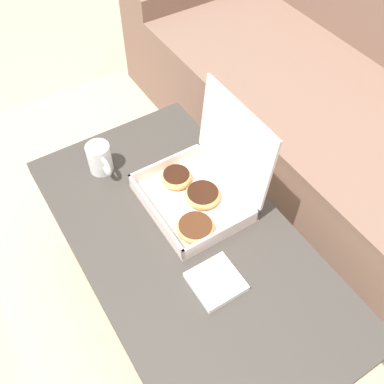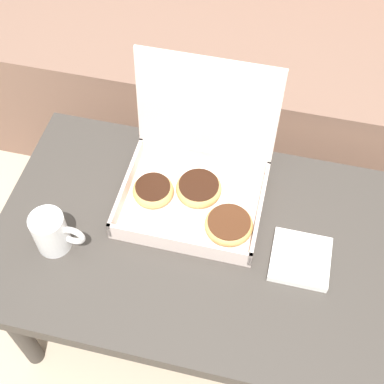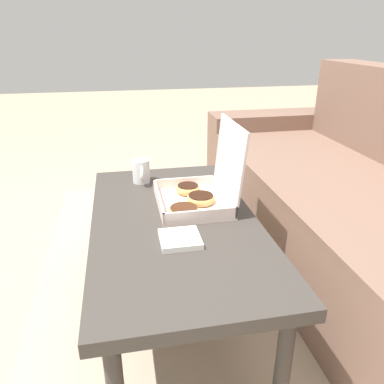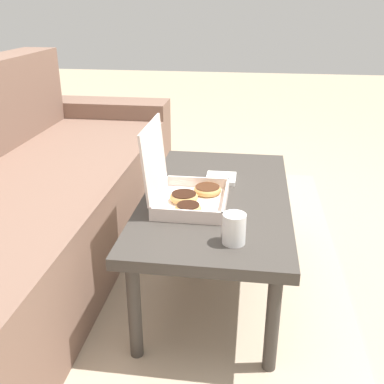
% 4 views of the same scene
% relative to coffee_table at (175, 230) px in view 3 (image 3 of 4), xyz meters
% --- Properties ---
extents(ground_plane, '(12.00, 12.00, 0.00)m').
position_rel_coffee_table_xyz_m(ground_plane, '(0.00, 0.06, -0.37)').
color(ground_plane, tan).
extents(area_rug, '(2.65, 1.82, 0.01)m').
position_rel_coffee_table_xyz_m(area_rug, '(0.00, 0.36, -0.36)').
color(area_rug, tan).
rests_on(area_rug, ground_plane).
extents(coffee_table, '(1.03, 0.56, 0.41)m').
position_rel_coffee_table_xyz_m(coffee_table, '(0.00, 0.00, 0.00)').
color(coffee_table, '#3D3833').
rests_on(coffee_table, ground_plane).
extents(pastry_box, '(0.31, 0.28, 0.30)m').
position_rel_coffee_table_xyz_m(pastry_box, '(-0.10, 0.11, 0.10)').
color(pastry_box, silver).
rests_on(pastry_box, coffee_table).
extents(coffee_mug, '(0.11, 0.07, 0.10)m').
position_rel_coffee_table_xyz_m(coffee_mug, '(-0.36, -0.09, 0.09)').
color(coffee_mug, white).
rests_on(coffee_mug, coffee_table).
extents(napkin_stack, '(0.12, 0.12, 0.02)m').
position_rel_coffee_table_xyz_m(napkin_stack, '(0.15, -0.01, 0.05)').
color(napkin_stack, white).
rests_on(napkin_stack, coffee_table).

